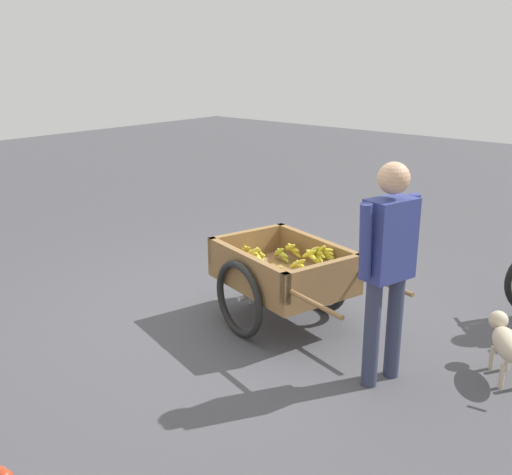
{
  "coord_description": "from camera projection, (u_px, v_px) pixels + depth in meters",
  "views": [
    {
      "loc": [
        -3.21,
        3.5,
        2.23
      ],
      "look_at": [
        -0.13,
        -0.08,
        0.75
      ],
      "focal_mm": 41.83,
      "sensor_mm": 36.0,
      "label": 1
    }
  ],
  "objects": [
    {
      "name": "vendor_person",
      "position": [
        388.0,
        256.0,
        3.95
      ],
      "size": [
        0.28,
        0.52,
        1.56
      ],
      "color": "#333851",
      "rests_on": "ground"
    },
    {
      "name": "ground_plane",
      "position": [
        239.0,
        319.0,
        5.19
      ],
      "size": [
        24.0,
        24.0,
        0.0
      ],
      "primitive_type": "plane",
      "color": "#47474C"
    },
    {
      "name": "dog",
      "position": [
        506.0,
        342.0,
        4.2
      ],
      "size": [
        0.42,
        0.58,
        0.4
      ],
      "color": "beige",
      "rests_on": "ground"
    },
    {
      "name": "fruit_cart",
      "position": [
        284.0,
        274.0,
        4.99
      ],
      "size": [
        1.79,
        1.16,
        0.73
      ],
      "color": "olive",
      "rests_on": "ground"
    }
  ]
}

